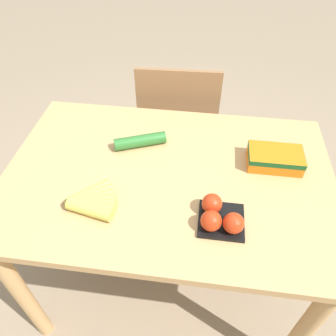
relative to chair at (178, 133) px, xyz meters
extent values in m
plane|color=gray|center=(0.02, -0.60, -0.48)|extent=(12.00, 12.00, 0.00)
cube|color=tan|center=(0.02, -0.60, 0.28)|extent=(1.17, 0.78, 0.03)
cylinder|color=tan|center=(-0.50, -0.93, -0.11)|extent=(0.06, 0.06, 0.74)
cylinder|color=tan|center=(0.55, -0.93, -0.11)|extent=(0.06, 0.06, 0.74)
cylinder|color=tan|center=(-0.50, -0.27, -0.11)|extent=(0.06, 0.06, 0.74)
cylinder|color=tan|center=(0.55, -0.27, -0.11)|extent=(0.06, 0.06, 0.74)
cube|color=#8E6642|center=(0.00, 0.07, -0.04)|extent=(0.44, 0.42, 0.03)
cube|color=#8E6642|center=(0.01, -0.12, 0.21)|extent=(0.39, 0.04, 0.47)
cylinder|color=#8E6642|center=(0.17, 0.25, -0.26)|extent=(0.04, 0.04, 0.43)
cylinder|color=#8E6642|center=(-0.19, 0.23, -0.26)|extent=(0.04, 0.04, 0.43)
cylinder|color=#8E6642|center=(0.18, -0.09, -0.26)|extent=(0.04, 0.04, 0.43)
cylinder|color=#8E6642|center=(-0.18, -0.11, -0.26)|extent=(0.04, 0.04, 0.43)
sphere|color=brown|center=(-0.27, -0.80, 0.31)|extent=(0.03, 0.03, 0.03)
cylinder|color=#CCC651|center=(-0.20, -0.81, 0.31)|extent=(0.16, 0.07, 0.04)
cylinder|color=#CCC651|center=(-0.20, -0.80, 0.31)|extent=(0.15, 0.04, 0.04)
cylinder|color=#CCC651|center=(-0.20, -0.79, 0.31)|extent=(0.16, 0.05, 0.04)
cylinder|color=#CCC651|center=(-0.20, -0.77, 0.31)|extent=(0.16, 0.08, 0.04)
cylinder|color=#CCC651|center=(-0.20, -0.76, 0.31)|extent=(0.15, 0.10, 0.04)
cylinder|color=#CCC651|center=(-0.21, -0.75, 0.31)|extent=(0.15, 0.12, 0.04)
cylinder|color=#CCC651|center=(-0.22, -0.74, 0.31)|extent=(0.14, 0.13, 0.04)
cube|color=black|center=(0.22, -0.79, 0.30)|extent=(0.14, 0.14, 0.01)
sphere|color=red|center=(0.18, -0.82, 0.34)|extent=(0.06, 0.06, 0.06)
sphere|color=red|center=(0.25, -0.82, 0.34)|extent=(0.06, 0.06, 0.06)
sphere|color=red|center=(0.18, -0.75, 0.34)|extent=(0.06, 0.06, 0.06)
cube|color=orange|center=(0.40, -0.50, 0.32)|extent=(0.19, 0.12, 0.06)
cube|color=#145123|center=(0.40, -0.50, 0.34)|extent=(0.19, 0.12, 0.02)
cylinder|color=#2D702D|center=(-0.10, -0.46, 0.32)|extent=(0.20, 0.12, 0.05)
camera|label=1|loc=(0.13, -1.41, 1.13)|focal=35.00mm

